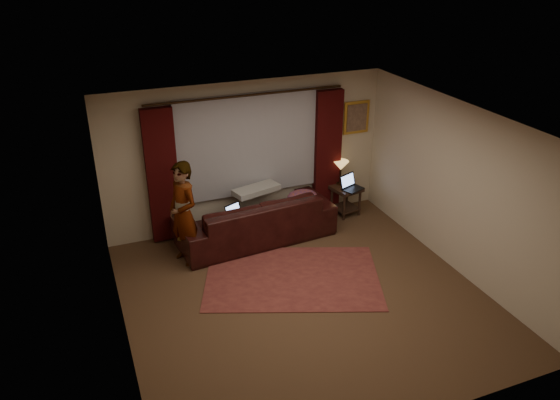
% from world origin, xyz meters
% --- Properties ---
extents(floor, '(5.00, 5.00, 0.01)m').
position_xyz_m(floor, '(0.00, 0.00, -0.01)').
color(floor, '#513723').
rests_on(floor, ground).
extents(ceiling, '(5.00, 5.00, 0.02)m').
position_xyz_m(ceiling, '(0.00, 0.00, 2.60)').
color(ceiling, silver).
rests_on(ceiling, ground).
extents(wall_back, '(5.00, 0.02, 2.60)m').
position_xyz_m(wall_back, '(0.00, 2.50, 1.30)').
color(wall_back, beige).
rests_on(wall_back, ground).
extents(wall_front, '(5.00, 0.02, 2.60)m').
position_xyz_m(wall_front, '(0.00, -2.50, 1.30)').
color(wall_front, beige).
rests_on(wall_front, ground).
extents(wall_left, '(0.02, 5.00, 2.60)m').
position_xyz_m(wall_left, '(-2.50, 0.00, 1.30)').
color(wall_left, beige).
rests_on(wall_left, ground).
extents(wall_right, '(0.02, 5.00, 2.60)m').
position_xyz_m(wall_right, '(2.50, 0.00, 1.30)').
color(wall_right, beige).
rests_on(wall_right, ground).
extents(sheer_curtain, '(2.50, 0.05, 1.80)m').
position_xyz_m(sheer_curtain, '(0.00, 2.44, 1.50)').
color(sheer_curtain, '#9E9DA5').
rests_on(sheer_curtain, wall_back).
extents(drape_left, '(0.50, 0.14, 2.30)m').
position_xyz_m(drape_left, '(-1.50, 2.39, 1.18)').
color(drape_left, '#360808').
rests_on(drape_left, floor).
extents(drape_right, '(0.50, 0.14, 2.30)m').
position_xyz_m(drape_right, '(1.50, 2.39, 1.18)').
color(drape_right, '#360808').
rests_on(drape_right, floor).
extents(curtain_rod, '(0.04, 0.04, 3.40)m').
position_xyz_m(curtain_rod, '(0.00, 2.39, 2.38)').
color(curtain_rod, black).
rests_on(curtain_rod, wall_back).
extents(picture_frame, '(0.50, 0.04, 0.60)m').
position_xyz_m(picture_frame, '(2.10, 2.47, 1.75)').
color(picture_frame, gold).
rests_on(picture_frame, wall_back).
extents(sofa, '(2.75, 1.38, 1.07)m').
position_xyz_m(sofa, '(-0.09, 1.86, 0.54)').
color(sofa, black).
rests_on(sofa, floor).
extents(throw_blanket, '(0.88, 0.53, 0.10)m').
position_xyz_m(throw_blanket, '(0.04, 2.14, 1.07)').
color(throw_blanket, '#9E9D96').
rests_on(throw_blanket, sofa).
extents(clothing_pile, '(0.58, 0.47, 0.23)m').
position_xyz_m(clothing_pile, '(0.76, 1.83, 0.65)').
color(clothing_pile, brown).
rests_on(clothing_pile, sofa).
extents(laptop_sofa, '(0.42, 0.44, 0.23)m').
position_xyz_m(laptop_sofa, '(-0.45, 1.69, 0.65)').
color(laptop_sofa, black).
rests_on(laptop_sofa, sofa).
extents(area_rug, '(3.08, 2.58, 0.01)m').
position_xyz_m(area_rug, '(0.03, 0.51, 0.01)').
color(area_rug, brown).
rests_on(area_rug, floor).
extents(end_table, '(0.56, 0.56, 0.55)m').
position_xyz_m(end_table, '(1.79, 2.13, 0.28)').
color(end_table, black).
rests_on(end_table, floor).
extents(tiffany_lamp, '(0.29, 0.29, 0.46)m').
position_xyz_m(tiffany_lamp, '(1.74, 2.29, 0.78)').
color(tiffany_lamp, '#949344').
rests_on(tiffany_lamp, end_table).
extents(laptop_table, '(0.49, 0.51, 0.27)m').
position_xyz_m(laptop_table, '(1.84, 1.99, 0.69)').
color(laptop_table, black).
rests_on(laptop_table, end_table).
extents(person, '(0.64, 0.64, 1.69)m').
position_xyz_m(person, '(-1.35, 1.60, 0.85)').
color(person, '#9E9D96').
rests_on(person, floor).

